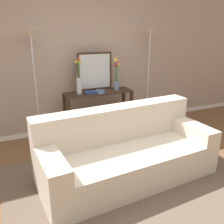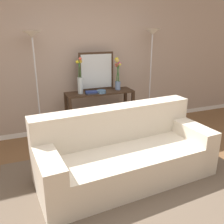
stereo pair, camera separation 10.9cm
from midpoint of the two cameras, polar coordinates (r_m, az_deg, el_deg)
name	(u,v)px [view 1 (the left image)]	position (r m, az deg, el deg)	size (l,w,h in m)	color
ground_plane	(132,192)	(3.11, 3.67, -17.85)	(16.00, 16.00, 0.02)	brown
back_wall	(77,57)	(4.56, -8.85, 12.48)	(12.00, 0.15, 2.73)	white
area_rug	(131,181)	(3.26, 3.50, -15.67)	(3.04, 2.07, 0.01)	brown
couch	(126,154)	(3.22, 2.21, -9.70)	(2.26, 1.06, 0.88)	beige
console_table	(99,105)	(4.40, -3.79, 1.56)	(1.19, 0.37, 0.80)	#382619
floor_lamp_left	(33,57)	(4.04, -18.55, 11.84)	(0.28, 0.28, 1.81)	silver
floor_lamp_right	(149,51)	(4.71, 7.94, 13.70)	(0.28, 0.28, 1.84)	silver
wall_mirror	(95,71)	(4.41, -4.67, 9.30)	(0.63, 0.02, 0.66)	#382619
vase_tall_flowers	(79,81)	(4.17, -8.38, 7.09)	(0.11, 0.11, 0.61)	silver
vase_short_flowers	(116,74)	(4.42, 0.27, 8.75)	(0.12, 0.12, 0.57)	#6B84AD
fruit_bowl	(100,92)	(4.22, -3.51, 4.70)	(0.16, 0.16, 0.05)	#4C7093
book_stack	(91,93)	(4.17, -5.70, 4.43)	(0.22, 0.15, 0.05)	#2D2D33
book_row_under_console	(86,133)	(4.50, -6.59, -4.76)	(0.48, 0.18, 0.13)	maroon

